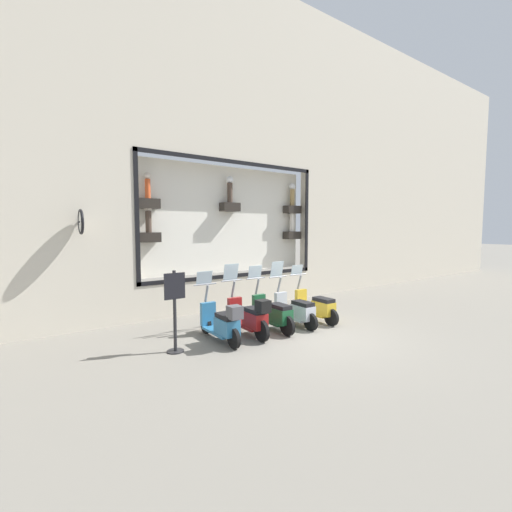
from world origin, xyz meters
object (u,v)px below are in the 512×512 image
Objects in this scene: scooter_teal_4 at (222,323)px; scooter_yellow_0 at (316,307)px; scooter_red_3 at (250,317)px; scooter_silver_1 at (296,310)px; scooter_green_2 at (273,314)px; shop_sign_post at (175,308)px.

scooter_yellow_0 is at bearing -88.77° from scooter_teal_4.
scooter_red_3 is 0.76m from scooter_teal_4.
scooter_silver_1 is (0.00, 0.76, 0.00)m from scooter_yellow_0.
scooter_red_3 reaches higher than scooter_green_2.
shop_sign_post is (-0.04, 2.64, 0.51)m from scooter_green_2.
shop_sign_post reaches higher than scooter_teal_4.
scooter_green_2 is at bearing 89.81° from scooter_yellow_0.
scooter_silver_1 is 0.99× the size of scooter_green_2.
scooter_yellow_0 is 2.29m from scooter_red_3.
scooter_silver_1 is 1.53m from scooter_red_3.
shop_sign_post reaches higher than scooter_green_2.
scooter_red_3 is (-0.06, 1.53, 0.06)m from scooter_silver_1.
scooter_teal_4 is (-0.07, 1.53, 0.03)m from scooter_green_2.
shop_sign_post is at bearing 90.57° from scooter_silver_1.
scooter_yellow_0 is 1.00× the size of scooter_teal_4.
scooter_green_2 is (0.00, 0.76, 0.01)m from scooter_silver_1.
shop_sign_post reaches higher than scooter_silver_1.
scooter_yellow_0 is at bearing -90.28° from scooter_silver_1.
scooter_yellow_0 is 1.03× the size of shop_sign_post.
scooter_teal_4 reaches higher than scooter_yellow_0.
scooter_yellow_0 is at bearing -88.69° from scooter_red_3.
shop_sign_post reaches higher than scooter_red_3.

